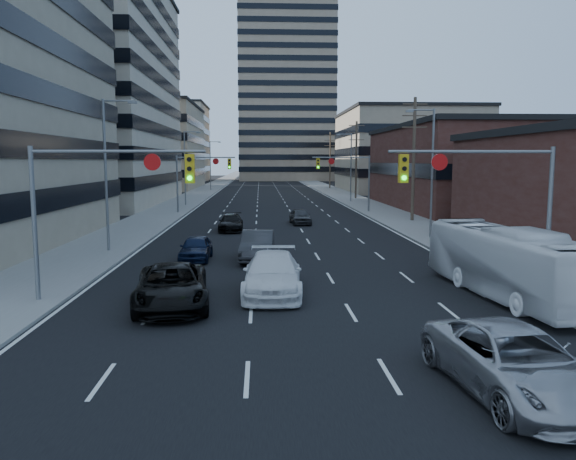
{
  "coord_description": "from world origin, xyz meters",
  "views": [
    {
      "loc": [
        -1.44,
        -13.55,
        5.45
      ],
      "look_at": [
        -0.14,
        12.7,
        2.2
      ],
      "focal_mm": 35.0,
      "sensor_mm": 36.0,
      "label": 1
    }
  ],
  "objects_px": {
    "white_van": "(272,274)",
    "sedan_blue": "(196,248)",
    "silver_suv": "(515,362)",
    "transit_bus": "(508,263)",
    "black_pickup": "(172,287)"
  },
  "relations": [
    {
      "from": "sedan_blue",
      "to": "silver_suv",
      "type": "bearing_deg",
      "value": -61.71
    },
    {
      "from": "black_pickup",
      "to": "white_van",
      "type": "relative_size",
      "value": 0.99
    },
    {
      "from": "silver_suv",
      "to": "transit_bus",
      "type": "relative_size",
      "value": 0.56
    },
    {
      "from": "transit_bus",
      "to": "silver_suv",
      "type": "bearing_deg",
      "value": -118.49
    },
    {
      "from": "transit_bus",
      "to": "black_pickup",
      "type": "bearing_deg",
      "value": 178.38
    },
    {
      "from": "white_van",
      "to": "sedan_blue",
      "type": "height_order",
      "value": "white_van"
    },
    {
      "from": "silver_suv",
      "to": "transit_bus",
      "type": "bearing_deg",
      "value": 60.43
    },
    {
      "from": "white_van",
      "to": "silver_suv",
      "type": "bearing_deg",
      "value": -59.9
    },
    {
      "from": "black_pickup",
      "to": "transit_bus",
      "type": "distance_m",
      "value": 13.21
    },
    {
      "from": "white_van",
      "to": "sedan_blue",
      "type": "xyz_separation_m",
      "value": [
        -4.03,
        8.16,
        -0.16
      ]
    },
    {
      "from": "black_pickup",
      "to": "transit_bus",
      "type": "xyz_separation_m",
      "value": [
        13.16,
        0.89,
        0.63
      ]
    },
    {
      "from": "white_van",
      "to": "transit_bus",
      "type": "xyz_separation_m",
      "value": [
        9.36,
        -1.01,
        0.58
      ]
    },
    {
      "from": "silver_suv",
      "to": "black_pickup",
      "type": "bearing_deg",
      "value": 131.26
    },
    {
      "from": "black_pickup",
      "to": "sedan_blue",
      "type": "relative_size",
      "value": 1.43
    },
    {
      "from": "silver_suv",
      "to": "transit_bus",
      "type": "distance_m",
      "value": 10.07
    }
  ]
}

